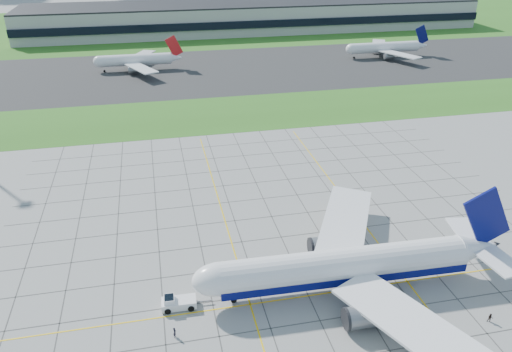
# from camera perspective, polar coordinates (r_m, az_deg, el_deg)

# --- Properties ---
(ground) EXTENTS (1400.00, 1400.00, 0.00)m
(ground) POSITION_cam_1_polar(r_m,az_deg,el_deg) (87.85, 5.61, -12.65)
(ground) COLOR gray
(ground) RESTS_ON ground
(grass_median) EXTENTS (700.00, 35.00, 0.04)m
(grass_median) POSITION_cam_1_polar(r_m,az_deg,el_deg) (165.42, -3.69, 7.12)
(grass_median) COLOR #2E611B
(grass_median) RESTS_ON ground
(asphalt_taxiway) EXTENTS (700.00, 75.00, 0.04)m
(asphalt_taxiway) POSITION_cam_1_polar(r_m,az_deg,el_deg) (217.59, -5.97, 11.88)
(asphalt_taxiway) COLOR #383838
(asphalt_taxiway) RESTS_ON ground
(grass_far) EXTENTS (700.00, 145.00, 0.04)m
(grass_far) POSITION_cam_1_polar(r_m,az_deg,el_deg) (324.74, -8.38, 16.71)
(grass_far) COLOR #2E611B
(grass_far) RESTS_ON ground
(apron_markings) EXTENTS (120.00, 130.00, 0.03)m
(apron_markings) POSITION_cam_1_polar(r_m,az_deg,el_deg) (96.34, 3.89, -8.53)
(apron_markings) COLOR #474744
(apron_markings) RESTS_ON ground
(terminal) EXTENTS (260.00, 43.00, 15.80)m
(terminal) POSITION_cam_1_polar(r_m,az_deg,el_deg) (304.35, -0.18, 17.81)
(terminal) COLOR #B7B7B2
(terminal) RESTS_ON ground
(airliner) EXTENTS (55.10, 55.81, 17.34)m
(airliner) POSITION_cam_1_polar(r_m,az_deg,el_deg) (85.83, 10.30, -10.07)
(airliner) COLOR white
(airliner) RESTS_ON ground
(pushback_tug) EXTENTS (8.21, 3.01, 2.28)m
(pushback_tug) POSITION_cam_1_polar(r_m,az_deg,el_deg) (84.15, -9.01, -14.08)
(pushback_tug) COLOR white
(pushback_tug) RESTS_ON ground
(crew_near) EXTENTS (0.56, 0.73, 1.78)m
(crew_near) POSITION_cam_1_polar(r_m,az_deg,el_deg) (79.40, -9.27, -17.23)
(crew_near) COLOR black
(crew_near) RESTS_ON ground
(crew_far) EXTENTS (0.98, 0.92, 1.60)m
(crew_far) POSITION_cam_1_polar(r_m,az_deg,el_deg) (88.70, 25.20, -14.48)
(crew_far) COLOR black
(crew_far) RESTS_ON ground
(distant_jet_1) EXTENTS (35.11, 42.66, 14.08)m
(distant_jet_1) POSITION_cam_1_polar(r_m,az_deg,el_deg) (221.89, -13.47, 12.79)
(distant_jet_1) COLOR white
(distant_jet_1) RESTS_ON ground
(distant_jet_2) EXTENTS (38.55, 42.66, 14.08)m
(distant_jet_2) POSITION_cam_1_polar(r_m,az_deg,el_deg) (246.84, 14.58, 14.05)
(distant_jet_2) COLOR white
(distant_jet_2) RESTS_ON ground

